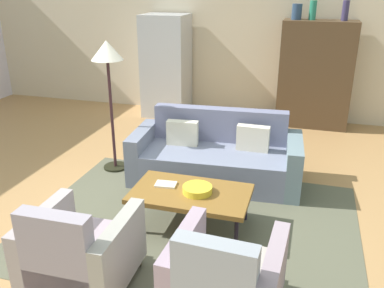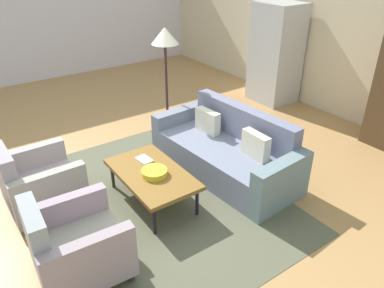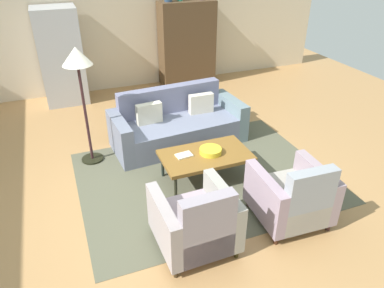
{
  "view_description": "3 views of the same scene",
  "coord_description": "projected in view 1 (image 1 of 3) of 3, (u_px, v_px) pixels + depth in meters",
  "views": [
    {
      "loc": [
        1.51,
        -3.47,
        2.39
      ],
      "look_at": [
        0.34,
        0.53,
        0.73
      ],
      "focal_mm": 38.2,
      "sensor_mm": 36.0,
      "label": 1
    },
    {
      "loc": [
        3.75,
        -1.67,
        2.78
      ],
      "look_at": [
        0.41,
        0.67,
        0.56
      ],
      "focal_mm": 34.71,
      "sensor_mm": 36.0,
      "label": 2
    },
    {
      "loc": [
        -1.22,
        -3.8,
        2.95
      ],
      "look_at": [
        0.29,
        0.1,
        0.57
      ],
      "focal_mm": 34.06,
      "sensor_mm": 36.0,
      "label": 3
    }
  ],
  "objects": [
    {
      "name": "floor_lamp",
      "position": [
        108.0,
        63.0,
        5.09
      ],
      "size": [
        0.4,
        0.4,
        1.72
      ],
      "color": "black",
      "rests_on": "ground"
    },
    {
      "name": "cabinet",
      "position": [
        315.0,
        75.0,
        6.97
      ],
      "size": [
        1.2,
        0.51,
        1.8
      ],
      "color": "#4C3722",
      "rests_on": "ground"
    },
    {
      "name": "book_stack",
      "position": [
        166.0,
        184.0,
        4.27
      ],
      "size": [
        0.23,
        0.17,
        0.02
      ],
      "color": "beige",
      "rests_on": "coffee_table"
    },
    {
      "name": "vase_round",
      "position": [
        313.0,
        10.0,
        6.61
      ],
      "size": [
        0.11,
        0.11,
        0.3
      ],
      "primitive_type": "cylinder",
      "color": "#257A5D",
      "rests_on": "cabinet"
    },
    {
      "name": "armchair_left",
      "position": [
        78.0,
        255.0,
        3.28
      ],
      "size": [
        0.82,
        0.82,
        0.88
      ],
      "rotation": [
        0.0,
        0.0,
        0.02
      ],
      "color": "#2B2A16",
      "rests_on": "ground"
    },
    {
      "name": "couch",
      "position": [
        216.0,
        157.0,
        5.24
      ],
      "size": [
        2.16,
        1.05,
        0.86
      ],
      "rotation": [
        0.0,
        0.0,
        3.21
      ],
      "color": "slate",
      "rests_on": "ground"
    },
    {
      "name": "coffee_table",
      "position": [
        191.0,
        195.0,
        4.15
      ],
      "size": [
        1.2,
        0.7,
        0.41
      ],
      "color": "black",
      "rests_on": "ground"
    },
    {
      "name": "fruit_bowl",
      "position": [
        197.0,
        189.0,
        4.11
      ],
      "size": [
        0.3,
        0.3,
        0.07
      ],
      "primitive_type": "cylinder",
      "color": "gold",
      "rests_on": "coffee_table"
    },
    {
      "name": "vase_tall",
      "position": [
        297.0,
        12.0,
        6.69
      ],
      "size": [
        0.16,
        0.16,
        0.25
      ],
      "primitive_type": "cylinder",
      "color": "navy",
      "rests_on": "cabinet"
    },
    {
      "name": "area_rug",
      "position": [
        192.0,
        223.0,
        4.34
      ],
      "size": [
        3.4,
        2.6,
        0.01
      ],
      "primitive_type": "cube",
      "color": "#555643",
      "rests_on": "ground"
    },
    {
      "name": "vase_small",
      "position": [
        345.0,
        11.0,
        6.48
      ],
      "size": [
        0.11,
        0.11,
        0.31
      ],
      "primitive_type": "cylinder",
      "color": "#352E50",
      "rests_on": "cabinet"
    },
    {
      "name": "wall_back",
      "position": [
        229.0,
        39.0,
        7.51
      ],
      "size": [
        9.99,
        0.12,
        2.8
      ],
      "primitive_type": "cube",
      "color": "beige",
      "rests_on": "ground"
    },
    {
      "name": "armchair_right",
      "position": [
        224.0,
        284.0,
        2.97
      ],
      "size": [
        0.84,
        0.84,
        0.88
      ],
      "rotation": [
        0.0,
        0.0,
        -0.05
      ],
      "color": "#2F211E",
      "rests_on": "ground"
    },
    {
      "name": "ground_plane",
      "position": [
        148.0,
        221.0,
        4.38
      ],
      "size": [
        11.99,
        11.99,
        0.0
      ],
      "primitive_type": "plane",
      "color": "#AA7D4B"
    },
    {
      "name": "refrigerator",
      "position": [
        166.0,
        66.0,
        7.56
      ],
      "size": [
        0.8,
        0.73,
        1.85
      ],
      "color": "#B7BABF",
      "rests_on": "ground"
    }
  ]
}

